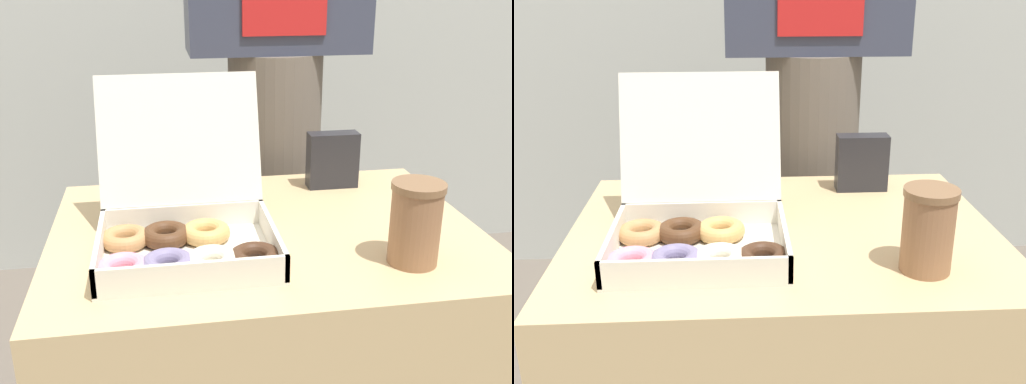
% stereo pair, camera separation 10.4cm
% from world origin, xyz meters
% --- Properties ---
extents(table, '(0.81, 0.61, 0.71)m').
position_xyz_m(table, '(0.00, 0.00, 0.35)').
color(table, tan).
rests_on(table, ground_plane).
extents(donut_box, '(0.33, 0.33, 0.28)m').
position_xyz_m(donut_box, '(-0.16, -0.08, 0.75)').
color(donut_box, silver).
rests_on(donut_box, table).
extents(coffee_cup, '(0.09, 0.09, 0.14)m').
position_xyz_m(coffee_cup, '(0.22, -0.18, 0.78)').
color(coffee_cup, '#8C6042').
rests_on(coffee_cup, table).
extents(napkin_holder, '(0.11, 0.04, 0.12)m').
position_xyz_m(napkin_holder, '(0.19, 0.21, 0.77)').
color(napkin_holder, '#232328').
rests_on(napkin_holder, table).
extents(person_customer, '(0.45, 0.25, 1.83)m').
position_xyz_m(person_customer, '(0.12, 0.51, 1.00)').
color(person_customer, '#665B51').
rests_on(person_customer, ground_plane).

